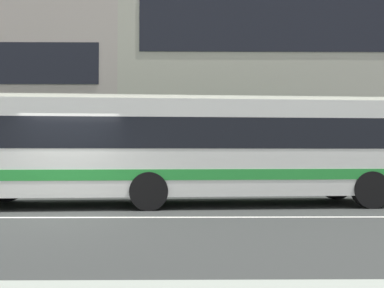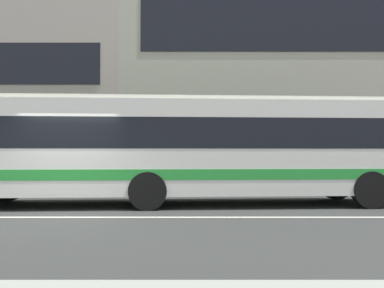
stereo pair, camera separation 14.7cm
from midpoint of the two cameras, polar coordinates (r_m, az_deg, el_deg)
name	(u,v)px [view 1 (the left image)]	position (r m, az deg, el deg)	size (l,w,h in m)	color
ground_plane	(56,218)	(10.21, -18.51, -9.53)	(160.00, 160.00, 0.00)	#333634
lane_centre_line	(56,217)	(10.21, -18.51, -9.51)	(60.00, 0.16, 0.01)	silver
hedge_row_far	(121,178)	(15.95, -9.98, -4.59)	(16.80, 1.10, 1.15)	#194520
apartment_block_right	(352,66)	(26.16, 20.94, 9.90)	(25.67, 8.83, 13.13)	#B3B39D
transit_bus	(177,147)	(12.01, -2.40, -0.37)	(12.50, 3.25, 3.03)	silver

